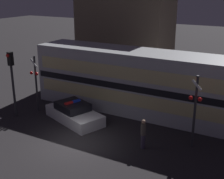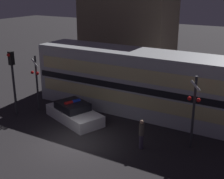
{
  "view_description": "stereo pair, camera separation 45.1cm",
  "coord_description": "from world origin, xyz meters",
  "px_view_note": "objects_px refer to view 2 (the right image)",
  "views": [
    {
      "loc": [
        9.6,
        -12.7,
        8.54
      ],
      "look_at": [
        -0.07,
        4.55,
        1.96
      ],
      "focal_mm": 50.0,
      "sensor_mm": 36.0,
      "label": 1
    },
    {
      "loc": [
        9.99,
        -12.48,
        8.54
      ],
      "look_at": [
        -0.07,
        4.55,
        1.96
      ],
      "focal_mm": 50.0,
      "sensor_mm": 36.0,
      "label": 2
    }
  ],
  "objects_px": {
    "pedestrian": "(141,134)",
    "traffic_light_corner": "(13,75)",
    "train": "(148,84)",
    "police_car": "(74,113)",
    "crossing_signal_near": "(194,109)"
  },
  "relations": [
    {
      "from": "police_car",
      "to": "traffic_light_corner",
      "type": "xyz_separation_m",
      "value": [
        -3.99,
        -1.32,
        2.41
      ]
    },
    {
      "from": "pedestrian",
      "to": "traffic_light_corner",
      "type": "distance_m",
      "value": 9.72
    },
    {
      "from": "train",
      "to": "pedestrian",
      "type": "xyz_separation_m",
      "value": [
        1.79,
        -4.79,
        -1.31
      ]
    },
    {
      "from": "crossing_signal_near",
      "to": "traffic_light_corner",
      "type": "height_order",
      "value": "traffic_light_corner"
    },
    {
      "from": "crossing_signal_near",
      "to": "train",
      "type": "bearing_deg",
      "value": 141.35
    },
    {
      "from": "police_car",
      "to": "pedestrian",
      "type": "height_order",
      "value": "pedestrian"
    },
    {
      "from": "police_car",
      "to": "pedestrian",
      "type": "xyz_separation_m",
      "value": [
        5.52,
        -1.19,
        0.37
      ]
    },
    {
      "from": "traffic_light_corner",
      "to": "crossing_signal_near",
      "type": "bearing_deg",
      "value": 7.89
    },
    {
      "from": "train",
      "to": "police_car",
      "type": "relative_size",
      "value": 3.6
    },
    {
      "from": "traffic_light_corner",
      "to": "train",
      "type": "bearing_deg",
      "value": 32.5
    },
    {
      "from": "train",
      "to": "crossing_signal_near",
      "type": "height_order",
      "value": "train"
    },
    {
      "from": "police_car",
      "to": "traffic_light_corner",
      "type": "relative_size",
      "value": 1.05
    },
    {
      "from": "train",
      "to": "pedestrian",
      "type": "distance_m",
      "value": 5.27
    },
    {
      "from": "pedestrian",
      "to": "traffic_light_corner",
      "type": "xyz_separation_m",
      "value": [
        -9.51,
        -0.13,
        2.04
      ]
    },
    {
      "from": "crossing_signal_near",
      "to": "traffic_light_corner",
      "type": "bearing_deg",
      "value": -172.11
    }
  ]
}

